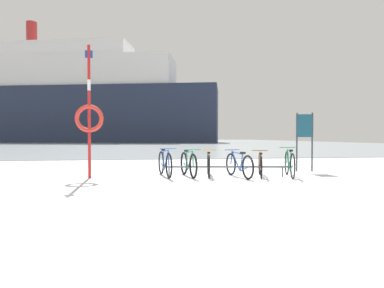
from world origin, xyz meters
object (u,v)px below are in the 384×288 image
at_px(bicycle_5, 290,163).
at_px(info_sign, 305,132).
at_px(bicycle_0, 165,163).
at_px(bicycle_1, 188,164).
at_px(bicycle_4, 260,165).
at_px(rescue_post, 89,115).
at_px(ferry_ship, 71,102).
at_px(bicycle_2, 209,164).
at_px(bicycle_3, 239,165).

distance_m(bicycle_5, info_sign, 1.96).
height_order(bicycle_0, info_sign, info_sign).
bearing_deg(bicycle_1, bicycle_5, -9.35).
relative_size(bicycle_1, bicycle_5, 0.97).
height_order(bicycle_4, rescue_post, rescue_post).
bearing_deg(bicycle_4, bicycle_5, -13.01).
height_order(bicycle_0, bicycle_5, bicycle_5).
height_order(bicycle_4, bicycle_5, bicycle_5).
relative_size(bicycle_5, ferry_ship, 0.03).
height_order(bicycle_2, ferry_ship, ferry_ship).
bearing_deg(bicycle_4, bicycle_0, 170.89).
distance_m(bicycle_1, bicycle_3, 1.43).
xyz_separation_m(bicycle_1, ferry_ship, (-16.38, 61.76, 8.03)).
bearing_deg(bicycle_3, bicycle_4, 6.96).
distance_m(info_sign, rescue_post, 6.77).
relative_size(bicycle_5, info_sign, 0.89).
xyz_separation_m(bicycle_1, bicycle_4, (2.04, -0.28, -0.02)).
xyz_separation_m(bicycle_0, info_sign, (4.63, 0.70, 0.93)).
bearing_deg(rescue_post, bicycle_3, -5.15).
bearing_deg(ferry_ship, bicycle_5, -72.83).
bearing_deg(rescue_post, bicycle_2, 0.20).
distance_m(bicycle_1, rescue_post, 3.07).
bearing_deg(rescue_post, ferry_ship, 102.46).
xyz_separation_m(bicycle_4, info_sign, (1.92, 1.14, 0.97)).
bearing_deg(rescue_post, bicycle_4, -3.49).
bearing_deg(bicycle_3, bicycle_5, -4.09).
bearing_deg(rescue_post, info_sign, 7.19).
height_order(bicycle_3, bicycle_4, bicycle_3).
relative_size(bicycle_1, bicycle_4, 1.02).
relative_size(bicycle_0, ferry_ship, 0.03).
bearing_deg(bicycle_2, rescue_post, -179.80).
relative_size(bicycle_4, info_sign, 0.84).
distance_m(bicycle_3, ferry_ship, 65.11).
distance_m(bicycle_2, bicycle_4, 1.48).
xyz_separation_m(bicycle_5, info_sign, (1.12, 1.32, 0.93)).
distance_m(rescue_post, ferry_ship, 63.59).
bearing_deg(ferry_ship, bicycle_3, -74.04).
relative_size(bicycle_0, bicycle_4, 1.09).
bearing_deg(bicycle_5, ferry_ship, 107.17).
height_order(bicycle_0, ferry_ship, ferry_ship).
height_order(bicycle_4, ferry_ship, ferry_ship).
relative_size(bicycle_3, ferry_ship, 0.03).
xyz_separation_m(bicycle_0, bicycle_5, (3.51, -0.62, 0.01)).
bearing_deg(bicycle_2, ferry_ship, 105.37).
xyz_separation_m(bicycle_0, bicycle_4, (2.71, -0.43, -0.03)).
distance_m(bicycle_0, bicycle_4, 2.74).
xyz_separation_m(bicycle_0, bicycle_1, (0.67, -0.15, -0.01)).
distance_m(bicycle_5, ferry_ship, 65.62).
relative_size(bicycle_3, info_sign, 0.90).
distance_m(bicycle_0, rescue_post, 2.48).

